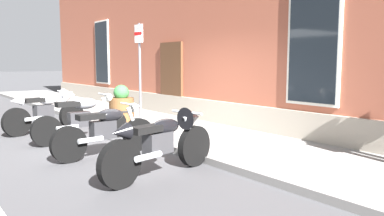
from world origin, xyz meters
TOP-DOWN VIEW (x-y plane):
  - ground_plane at (0.00, 0.00)m, footprint 140.00×140.00m
  - sidewalk at (0.00, 1.29)m, footprint 30.87×2.58m
  - motorcycle_white_sport at (-2.40, -1.15)m, footprint 0.74×2.08m
  - motorcycle_grey_naked at (-0.75, -0.94)m, footprint 0.62×2.10m
  - motorcycle_black_naked at (0.75, -1.07)m, footprint 0.62×2.02m
  - motorcycle_black_sport at (2.37, -0.88)m, footprint 0.70×2.17m
  - parking_sign at (-1.26, 0.77)m, footprint 0.36×0.07m
  - barrel_planter at (-1.91, 0.58)m, footprint 0.68×0.68m

SIDE VIEW (x-z plane):
  - ground_plane at x=0.00m, z-range 0.00..0.00m
  - sidewalk at x=0.00m, z-range 0.00..0.12m
  - motorcycle_black_naked at x=0.75m, z-range 0.00..0.94m
  - motorcycle_grey_naked at x=-0.75m, z-range -0.01..1.00m
  - barrel_planter at x=-1.91m, z-range 0.04..1.03m
  - motorcycle_black_sport at x=2.37m, z-range 0.05..1.04m
  - motorcycle_white_sport at x=-2.40m, z-range 0.04..1.09m
  - parking_sign at x=-1.26m, z-range 0.49..3.02m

